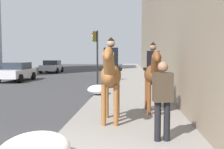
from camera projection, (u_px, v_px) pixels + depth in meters
mounted_horse_near at (111, 75)px, 7.27m from camera, size 2.15×0.60×2.33m
mounted_horse_far at (153, 73)px, 8.62m from camera, size 2.15×0.61×2.27m
pedestrian_greeting at (163, 96)px, 5.68m from camera, size 0.32×0.44×1.70m
car_mid_lane at (52, 66)px, 31.24m from camera, size 4.23×2.21×1.44m
car_far_lane at (17, 71)px, 20.71m from camera, size 4.28×1.94×1.44m
traffic_light_near_curb at (96, 48)px, 18.28m from camera, size 0.20×0.44×3.66m
snow_pile_far at (98, 90)px, 12.78m from camera, size 1.26×0.97×0.44m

